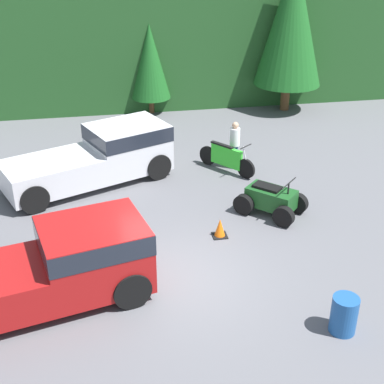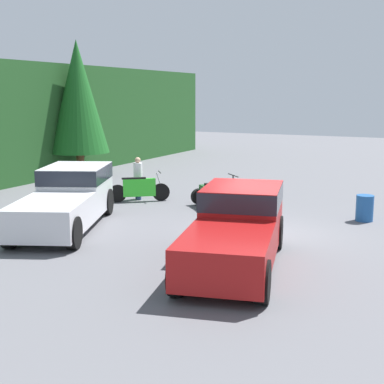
# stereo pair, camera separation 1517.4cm
# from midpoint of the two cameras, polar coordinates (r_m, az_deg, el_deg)

# --- Properties ---
(ground_plane) EXTENTS (80.00, 80.00, 0.00)m
(ground_plane) POSITION_cam_midpoint_polar(r_m,az_deg,el_deg) (13.04, 31.37, -5.36)
(ground_plane) COLOR #5B5B60
(hillside_backdrop) EXTENTS (44.00, 6.00, 5.75)m
(hillside_backdrop) POSITION_cam_midpoint_polar(r_m,az_deg,el_deg) (25.58, 9.41, 19.44)
(hillside_backdrop) COLOR #235123
(hillside_backdrop) RESTS_ON ground_plane
(tree_left) EXTENTS (1.78, 1.78, 4.04)m
(tree_left) POSITION_cam_midpoint_polar(r_m,az_deg,el_deg) (23.18, 13.80, 17.03)
(tree_left) COLOR brown
(tree_left) RESTS_ON ground_plane
(tree_mid_left) EXTENTS (3.05, 3.05, 6.93)m
(tree_mid_left) POSITION_cam_midpoint_polar(r_m,az_deg,el_deg) (25.56, 28.59, 19.45)
(tree_mid_left) COLOR brown
(tree_mid_left) RESTS_ON ground_plane
(pickup_truck_red) EXTENTS (5.59, 3.18, 1.83)m
(pickup_truck_red) POSITION_cam_midpoint_polar(r_m,az_deg,el_deg) (10.71, 22.00, -3.91)
(pickup_truck_red) COLOR maroon
(pickup_truck_red) RESTS_ON ground_plane
(pickup_truck_second) EXTENTS (5.89, 4.01, 1.83)m
(pickup_truck_second) POSITION_cam_midpoint_polar(r_m,az_deg,el_deg) (16.37, 14.69, 7.83)
(pickup_truck_second) COLOR silver
(pickup_truck_second) RESTS_ON ground_plane
(dirt_bike) EXTENTS (1.58, 1.98, 1.19)m
(dirt_bike) POSITION_cam_midpoint_polar(r_m,az_deg,el_deg) (18.72, 26.81, 6.62)
(dirt_bike) COLOR black
(dirt_bike) RESTS_ON ground_plane
(quad_atv) EXTENTS (2.25, 2.23, 1.18)m
(quad_atv) POSITION_cam_midpoint_polar(r_m,az_deg,el_deg) (16.86, 34.55, 2.48)
(quad_atv) COLOR black
(quad_atv) RESTS_ON ground_plane
(rider_person) EXTENTS (0.50, 0.50, 1.72)m
(rider_person) POSITION_cam_midpoint_polar(r_m,az_deg,el_deg) (19.01, 27.48, 8.17)
(rider_person) COLOR navy
(rider_person) RESTS_ON ground_plane
(traffic_cone) EXTENTS (0.42, 0.42, 0.55)m
(traffic_cone) POSITION_cam_midpoint_polar(r_m,az_deg,el_deg) (15.05, 31.88, -0.26)
(traffic_cone) COLOR black
(traffic_cone) RESTS_ON ground_plane
(steel_barrel) EXTENTS (0.58, 0.58, 0.88)m
(steel_barrel) POSITION_cam_midpoint_polar(r_m,az_deg,el_deg) (14.02, 48.61, -6.92)
(steel_barrel) COLOR #1E5193
(steel_barrel) RESTS_ON ground_plane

